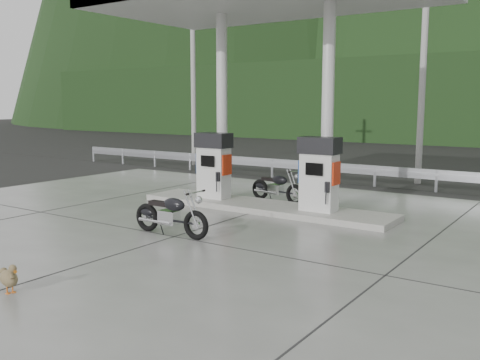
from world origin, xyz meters
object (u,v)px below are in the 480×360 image
Objects in this scene: duck at (9,279)px; gas_pump_left at (214,166)px; gas_pump_right at (319,174)px; motorcycle_right at (171,215)px; motorcycle_left at (277,187)px.

gas_pump_left is at bearing 119.61° from duck.
gas_pump_right is 0.98× the size of motorcycle_right.
motorcycle_left is (-1.83, 1.13, -0.64)m from gas_pump_right.
duck is at bearing -100.96° from gas_pump_right.
motorcycle_left is at bearing 148.34° from gas_pump_right.
duck is at bearing -76.42° from gas_pump_left.
motorcycle_right is at bearing -117.02° from gas_pump_right.
gas_pump_left is at bearing 112.62° from motorcycle_right.
motorcycle_right is (-1.75, -3.43, -0.62)m from gas_pump_right.
motorcycle_right reaches higher than duck.
gas_pump_left and gas_pump_right have the same top height.
motorcycle_left is 3.14× the size of duck.
gas_pump_right is (3.20, 0.00, 0.00)m from gas_pump_left.
gas_pump_right is 2.25m from motorcycle_left.
gas_pump_left reaches higher than motorcycle_left.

